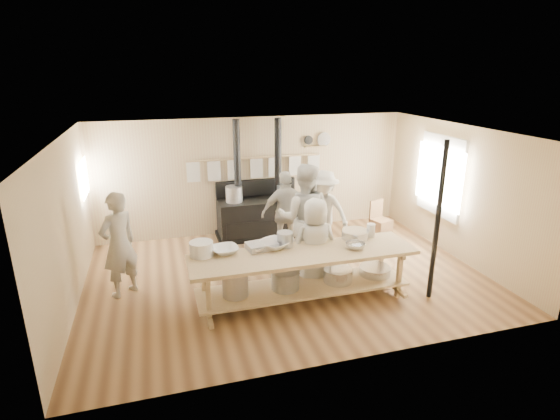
{
  "coord_description": "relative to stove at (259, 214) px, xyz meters",
  "views": [
    {
      "loc": [
        -2.11,
        -6.84,
        3.61
      ],
      "look_at": [
        -0.07,
        0.2,
        1.21
      ],
      "focal_mm": 28.0,
      "sensor_mm": 36.0,
      "label": 1
    }
  ],
  "objects": [
    {
      "name": "bucket_galv",
      "position": [
        -0.2,
        -2.69,
        0.45
      ],
      "size": [
        0.33,
        0.33,
        0.24
      ],
      "primitive_type": "cylinder",
      "rotation": [
        0.0,
        0.0,
        0.34
      ],
      "color": "gray",
      "rests_on": "prep_table"
    },
    {
      "name": "chair",
      "position": [
        2.58,
        -0.81,
        -0.28
      ],
      "size": [
        0.48,
        0.48,
        0.82
      ],
      "rotation": [
        0.0,
        0.0,
        0.3
      ],
      "color": "brown",
      "rests_on": "ground"
    },
    {
      "name": "bowl_steel_b",
      "position": [
        0.85,
        -3.1,
        0.38
      ],
      "size": [
        0.4,
        0.4,
        0.1
      ],
      "primitive_type": "imported",
      "rotation": [
        0.0,
        0.0,
        3.47
      ],
      "color": "silver",
      "rests_on": "prep_table"
    },
    {
      "name": "cook_right",
      "position": [
        0.31,
        -1.08,
        0.33
      ],
      "size": [
        1.03,
        0.49,
        1.7
      ],
      "primitive_type": "imported",
      "rotation": [
        0.0,
        0.0,
        3.06
      ],
      "color": "#B9B4A4",
      "rests_on": "ground"
    },
    {
      "name": "towel_rail",
      "position": [
        0.01,
        0.28,
        1.04
      ],
      "size": [
        3.0,
        0.04,
        0.47
      ],
      "color": "tan",
      "rests_on": "ground"
    },
    {
      "name": "window_right",
      "position": [
        3.48,
        -1.52,
        0.98
      ],
      "size": [
        0.09,
        1.5,
        1.65
      ],
      "color": "beige",
      "rests_on": "ground"
    },
    {
      "name": "pitcher",
      "position": [
        1.33,
        -2.69,
        0.44
      ],
      "size": [
        0.16,
        0.16,
        0.23
      ],
      "primitive_type": "cylinder",
      "rotation": [
        0.0,
        0.0,
        -0.12
      ],
      "color": "white",
      "rests_on": "prep_table"
    },
    {
      "name": "bowl_white_a",
      "position": [
        -1.18,
        -2.69,
        0.38
      ],
      "size": [
        0.46,
        0.46,
        0.1
      ],
      "primitive_type": "imported",
      "rotation": [
        0.0,
        0.0,
        0.12
      ],
      "color": "white",
      "rests_on": "prep_table"
    },
    {
      "name": "back_wall_shelf",
      "position": [
        1.47,
        0.32,
        1.48
      ],
      "size": [
        0.63,
        0.14,
        0.32
      ],
      "color": "tan",
      "rests_on": "ground"
    },
    {
      "name": "mixing_bowl_large",
      "position": [
        1.04,
        -2.69,
        0.4
      ],
      "size": [
        0.56,
        0.56,
        0.14
      ],
      "primitive_type": "cylinder",
      "rotation": [
        0.0,
        0.0,
        -0.26
      ],
      "color": "silver",
      "rests_on": "prep_table"
    },
    {
      "name": "cook_far_left",
      "position": [
        -2.79,
        -1.96,
        0.36
      ],
      "size": [
        0.77,
        0.73,
        1.77
      ],
      "primitive_type": "imported",
      "rotation": [
        0.0,
        0.0,
        3.81
      ],
      "color": "#B9B4A4",
      "rests_on": "ground"
    },
    {
      "name": "bowl_steel_a",
      "position": [
        -0.68,
        -2.76,
        0.37
      ],
      "size": [
        0.39,
        0.39,
        0.09
      ],
      "primitive_type": "imported",
      "rotation": [
        0.0,
        0.0,
        0.6
      ],
      "color": "silver",
      "rests_on": "prep_table"
    },
    {
      "name": "cook_left",
      "position": [
        0.41,
        -1.87,
        0.48
      ],
      "size": [
        1.19,
        1.07,
        2.01
      ],
      "primitive_type": "imported",
      "rotation": [
        0.0,
        0.0,
        2.76
      ],
      "color": "#B9B4A4",
      "rests_on": "ground"
    },
    {
      "name": "cook_by_window",
      "position": [
        1.07,
        -1.15,
        0.32
      ],
      "size": [
        1.23,
        1.19,
        1.68
      ],
      "primitive_type": "imported",
      "rotation": [
        0.0,
        0.0,
        -0.73
      ],
      "color": "#B9B4A4",
      "rests_on": "ground"
    },
    {
      "name": "support_post",
      "position": [
        2.06,
        -3.47,
        0.78
      ],
      "size": [
        0.08,
        0.08,
        2.6
      ],
      "primitive_type": "cylinder",
      "color": "black",
      "rests_on": "ground"
    },
    {
      "name": "stove",
      "position": [
        0.0,
        0.0,
        0.0
      ],
      "size": [
        1.9,
        0.75,
        2.6
      ],
      "color": "black",
      "rests_on": "ground"
    },
    {
      "name": "ground",
      "position": [
        0.01,
        -2.12,
        -0.52
      ],
      "size": [
        7.0,
        7.0,
        0.0
      ],
      "primitive_type": "plane",
      "color": "brown",
      "rests_on": "ground"
    },
    {
      "name": "prep_table",
      "position": [
        -0.0,
        -3.02,
        -0.0
      ],
      "size": [
        3.6,
        0.9,
        0.85
      ],
      "color": "tan",
      "rests_on": "ground"
    },
    {
      "name": "deep_bowl_enamel",
      "position": [
        -1.54,
        -2.69,
        0.44
      ],
      "size": [
        0.41,
        0.41,
        0.23
      ],
      "primitive_type": "cylinder",
      "rotation": [
        0.0,
        0.0,
        -0.12
      ],
      "color": "white",
      "rests_on": "prep_table"
    },
    {
      "name": "roasting_pan",
      "position": [
        -0.59,
        -2.69,
        0.38
      ],
      "size": [
        0.52,
        0.39,
        0.11
      ],
      "primitive_type": "cube",
      "rotation": [
        0.0,
        0.0,
        0.17
      ],
      "color": "#B2B2B7",
      "rests_on": "prep_table"
    },
    {
      "name": "cook_center",
      "position": [
        0.34,
        -2.63,
        0.27
      ],
      "size": [
        0.78,
        0.51,
        1.59
      ],
      "primitive_type": "imported",
      "rotation": [
        0.0,
        0.0,
        3.13
      ],
      "color": "#B9B4A4",
      "rests_on": "ground"
    },
    {
      "name": "room_shell",
      "position": [
        0.01,
        -2.12,
        1.1
      ],
      "size": [
        7.0,
        7.0,
        7.0
      ],
      "color": "tan",
      "rests_on": "ground"
    },
    {
      "name": "left_opening",
      "position": [
        -3.44,
        -0.12,
        1.08
      ],
      "size": [
        0.0,
        0.9,
        0.9
      ],
      "color": "white",
      "rests_on": "ground"
    },
    {
      "name": "bowl_white_b",
      "position": [
        -0.37,
        -2.69,
        0.39
      ],
      "size": [
        0.63,
        0.63,
        0.11
      ],
      "primitive_type": "imported",
      "rotation": [
        0.0,
        0.0,
        2.1
      ],
      "color": "white",
      "rests_on": "prep_table"
    }
  ]
}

